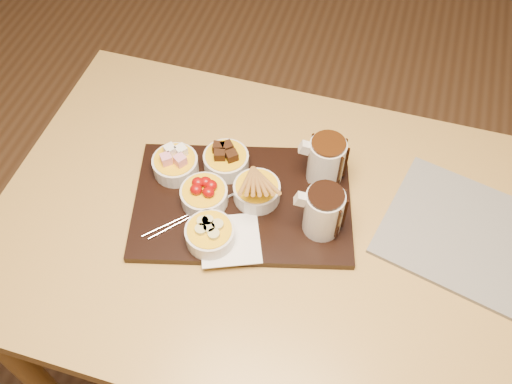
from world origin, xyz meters
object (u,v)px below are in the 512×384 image
(pitcher_dark_chocolate, at_px, (323,212))
(pitcher_milk_chocolate, at_px, (326,161))
(serving_board, at_px, (243,203))
(newspaper, at_px, (471,237))
(dining_table, at_px, (275,249))
(bowl_strawberries, at_px, (204,196))

(pitcher_dark_chocolate, height_order, pitcher_milk_chocolate, same)
(serving_board, relative_size, newspaper, 1.31)
(dining_table, bearing_deg, serving_board, 160.66)
(pitcher_dark_chocolate, bearing_deg, newspaper, -1.13)
(bowl_strawberries, relative_size, newspaper, 0.29)
(pitcher_milk_chocolate, bearing_deg, newspaper, -24.30)
(serving_board, xyz_separation_m, pitcher_milk_chocolate, (0.15, 0.11, 0.06))
(bowl_strawberries, distance_m, pitcher_milk_chocolate, 0.27)
(dining_table, relative_size, pitcher_milk_chocolate, 11.16)
(bowl_strawberries, height_order, pitcher_milk_chocolate, pitcher_milk_chocolate)
(serving_board, relative_size, bowl_strawberries, 4.60)
(dining_table, height_order, newspaper, newspaper)
(bowl_strawberries, xyz_separation_m, pitcher_milk_chocolate, (0.23, 0.14, 0.03))
(serving_board, xyz_separation_m, bowl_strawberries, (-0.08, -0.02, 0.03))
(bowl_strawberries, xyz_separation_m, newspaper, (0.55, 0.08, -0.03))
(dining_table, relative_size, bowl_strawberries, 12.00)
(serving_board, xyz_separation_m, newspaper, (0.48, 0.06, -0.00))
(serving_board, xyz_separation_m, pitcher_dark_chocolate, (0.17, -0.02, 0.06))
(bowl_strawberries, distance_m, newspaper, 0.56)
(bowl_strawberries, relative_size, pitcher_dark_chocolate, 0.93)
(dining_table, height_order, serving_board, serving_board)
(pitcher_milk_chocolate, bearing_deg, serving_board, -158.20)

